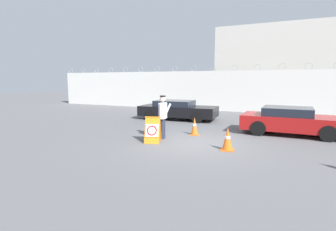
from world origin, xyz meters
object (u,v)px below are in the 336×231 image
security_guard (163,115)px  parked_car_front_coupe (177,110)px  barricade_sign (153,130)px  traffic_cone_mid (228,139)px  traffic_cone_far (195,126)px  parked_car_rear_sedan (291,121)px

security_guard → parked_car_front_coupe: (-1.57, 5.23, -0.40)m
barricade_sign → traffic_cone_mid: 2.93m
traffic_cone_mid → traffic_cone_far: bearing=134.1°
traffic_cone_mid → parked_car_rear_sedan: size_ratio=0.19×
traffic_cone_mid → traffic_cone_far: traffic_cone_mid is taller
security_guard → parked_car_front_coupe: bearing=11.1°
parked_car_front_coupe → parked_car_rear_sedan: parked_car_rear_sedan is taller
traffic_cone_mid → parked_car_front_coupe: parked_car_front_coupe is taller
traffic_cone_mid → parked_car_front_coupe: 7.38m
traffic_cone_mid → traffic_cone_far: (-1.90, 1.96, -0.00)m
parked_car_rear_sedan → traffic_cone_mid: bearing=-116.1°
barricade_sign → traffic_cone_far: 2.26m
parked_car_rear_sedan → parked_car_front_coupe: bearing=163.4°
parked_car_front_coupe → traffic_cone_far: bearing=-61.2°
traffic_cone_far → security_guard: bearing=-126.4°
barricade_sign → traffic_cone_mid: bearing=-16.9°
parked_car_front_coupe → traffic_cone_mid: bearing=-56.9°
security_guard → parked_car_front_coupe: security_guard is taller
security_guard → parked_car_rear_sedan: (4.83, 3.20, -0.38)m
security_guard → parked_car_rear_sedan: 5.80m
parked_car_rear_sedan → traffic_cone_far: bearing=-152.7°
traffic_cone_mid → parked_car_rear_sedan: parked_car_rear_sedan is taller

